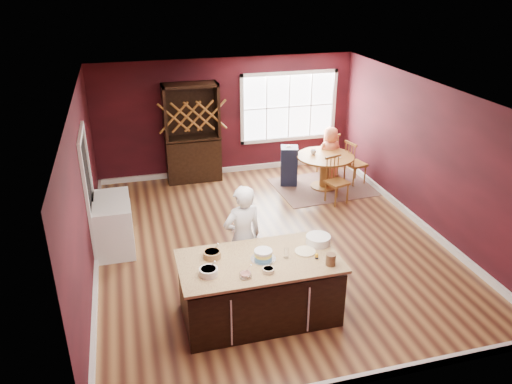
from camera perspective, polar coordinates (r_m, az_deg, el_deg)
room_shell at (r=8.42m, az=1.56°, el=2.24°), size 7.00×7.00×7.00m
window at (r=11.95m, az=3.76°, el=9.70°), size 2.36×0.10×1.66m
doorway at (r=8.82m, az=-18.47°, el=-0.31°), size 0.08×1.26×2.13m
kitchen_island at (r=7.04m, az=0.39°, el=-11.08°), size 2.19×1.15×0.92m
dining_table at (r=11.10m, az=7.88°, el=3.09°), size 1.26×1.26×0.75m
baker at (r=7.44m, az=-1.53°, el=-5.26°), size 0.68×0.52×1.69m
layer_cake at (r=6.75m, az=0.83°, el=-7.20°), size 0.35×0.35×0.14m
bowl_blue at (r=6.48m, az=-5.44°, el=-9.05°), size 0.24×0.24×0.09m
bowl_yellow at (r=6.83m, az=-5.05°, el=-7.10°), size 0.25×0.25×0.09m
bowl_pink at (r=6.42m, az=-1.20°, el=-9.48°), size 0.16×0.16×0.06m
bowl_olive at (r=6.51m, az=1.43°, el=-8.92°), size 0.16×0.16×0.06m
drinking_glass at (r=6.79m, az=3.49°, el=-7.00°), size 0.07×0.07×0.14m
dinner_plate at (r=6.97m, az=5.65°, el=-6.77°), size 0.29×0.29×0.02m
white_tub at (r=7.17m, az=7.12°, el=-5.44°), size 0.35×0.35×0.12m
stoneware_crock at (r=6.70m, az=8.54°, el=-7.64°), size 0.13×0.13×0.16m
toy_figurine at (r=6.83m, az=6.94°, el=-7.28°), size 0.05×0.05×0.08m
rug at (r=11.30m, az=7.73°, el=0.60°), size 2.22×1.76×0.01m
chair_east at (r=11.46m, az=11.32°, el=3.38°), size 0.49×0.51×1.01m
chair_south at (r=10.41m, az=9.28°, el=1.33°), size 0.52×0.51×1.00m
chair_north at (r=11.93m, az=8.17°, el=4.41°), size 0.55×0.54×0.99m
seated_woman at (r=11.55m, az=8.43°, el=4.39°), size 0.65×0.46×1.24m
high_chair at (r=11.21m, az=3.79°, el=3.10°), size 0.47×0.47×0.92m
toddler at (r=11.05m, az=3.66°, el=4.72°), size 0.18×0.14×0.26m
table_plate at (r=10.98m, az=9.25°, el=4.02°), size 0.18×0.18×0.01m
table_cup at (r=11.05m, az=6.57°, el=4.56°), size 0.15×0.15×0.10m
hutch at (r=11.30m, az=-7.30°, el=6.66°), size 1.22×0.51×2.23m
washer at (r=8.76m, az=-15.90°, el=-4.34°), size 0.62×0.60×0.90m
dryer at (r=9.34m, az=-15.92°, el=-2.62°), size 0.59×0.57×0.86m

